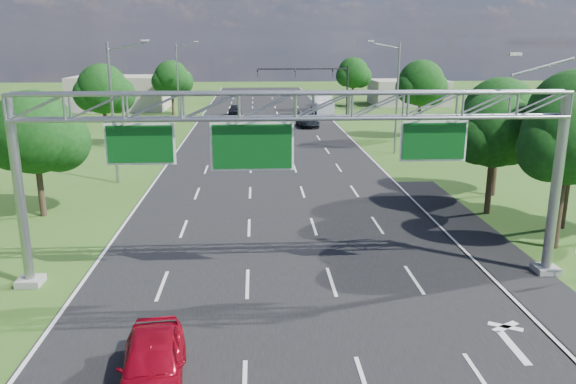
{
  "coord_description": "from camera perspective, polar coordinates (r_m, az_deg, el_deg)",
  "views": [
    {
      "loc": [
        -1.36,
        -10.61,
        9.94
      ],
      "look_at": [
        0.08,
        14.05,
        3.35
      ],
      "focal_mm": 35.0,
      "sensor_mm": 36.0,
      "label": 1
    }
  ],
  "objects": [
    {
      "name": "tree_verge_lb",
      "position": [
        57.7,
        -18.21,
        9.7
      ],
      "size": [
        5.76,
        4.8,
        8.06
      ],
      "color": "#2D2116",
      "rests_on": "ground"
    },
    {
      "name": "building_left",
      "position": [
        91.29,
        -16.63,
        9.64
      ],
      "size": [
        14.0,
        10.0,
        5.0
      ],
      "primitive_type": "cube",
      "color": "gray",
      "rests_on": "ground"
    },
    {
      "name": "tree_cluster_right",
      "position": [
        34.21,
        25.02,
        5.76
      ],
      "size": [
        9.91,
        14.6,
        8.68
      ],
      "color": "#2D2116",
      "rests_on": "ground"
    },
    {
      "name": "car_queue_c",
      "position": [
        80.32,
        -5.43,
        8.29
      ],
      "size": [
        1.8,
        4.41,
        1.5
      ],
      "primitive_type": "imported",
      "rotation": [
        0.0,
        0.0,
        -0.01
      ],
      "color": "black",
      "rests_on": "ground"
    },
    {
      "name": "sign_gantry",
      "position": [
        22.87,
        0.94,
        7.27
      ],
      "size": [
        23.5,
        1.0,
        9.56
      ],
      "color": "gray",
      "rests_on": "ground"
    },
    {
      "name": "tree_verge_la",
      "position": [
        35.36,
        -24.21,
        5.19
      ],
      "size": [
        5.76,
        4.8,
        7.4
      ],
      "color": "#2D2116",
      "rests_on": "ground"
    },
    {
      "name": "box_truck",
      "position": [
        79.47,
        3.49,
        8.8
      ],
      "size": [
        2.59,
        8.35,
        3.14
      ],
      "rotation": [
        0.0,
        0.0,
        -0.03
      ],
      "color": "silver",
      "rests_on": "ground"
    },
    {
      "name": "car_queue_a",
      "position": [
        61.48,
        -3.49,
        6.22
      ],
      "size": [
        2.38,
        4.74,
        1.32
      ],
      "primitive_type": "imported",
      "rotation": [
        0.0,
        0.0,
        0.12
      ],
      "color": "silver",
      "rests_on": "ground"
    },
    {
      "name": "ground",
      "position": [
        41.83,
        -1.38,
        1.18
      ],
      "size": [
        220.0,
        220.0,
        0.0
      ],
      "primitive_type": "plane",
      "color": "#2D4C17",
      "rests_on": "ground"
    },
    {
      "name": "traffic_signal",
      "position": [
        76.27,
        3.4,
        11.31
      ],
      "size": [
        12.21,
        0.24,
        7.0
      ],
      "color": "black",
      "rests_on": "ground"
    },
    {
      "name": "streetlight_r_mid",
      "position": [
        52.35,
        10.84,
        9.89
      ],
      "size": [
        2.97,
        0.22,
        10.16
      ],
      "color": "gray",
      "rests_on": "ground"
    },
    {
      "name": "road_flare",
      "position": [
        28.95,
        20.56,
        -6.15
      ],
      "size": [
        3.0,
        30.0,
        0.02
      ],
      "primitive_type": "cube",
      "color": "black",
      "rests_on": "ground"
    },
    {
      "name": "road",
      "position": [
        41.83,
        -1.38,
        1.18
      ],
      "size": [
        18.0,
        180.0,
        0.02
      ],
      "primitive_type": "cube",
      "color": "black",
      "rests_on": "ground"
    },
    {
      "name": "streetlight_l_near",
      "position": [
        42.04,
        -17.18,
        8.32
      ],
      "size": [
        2.97,
        0.22,
        10.16
      ],
      "color": "gray",
      "rests_on": "ground"
    },
    {
      "name": "tree_verge_re",
      "position": [
        90.11,
        6.68,
        11.81
      ],
      "size": [
        5.76,
        4.8,
        7.84
      ],
      "color": "#2D2116",
      "rests_on": "ground"
    },
    {
      "name": "red_coupe",
      "position": [
        17.73,
        -13.61,
        -16.56
      ],
      "size": [
        2.37,
        4.86,
        1.6
      ],
      "primitive_type": "imported",
      "rotation": [
        0.0,
        0.0,
        0.11
      ],
      "color": "maroon",
      "rests_on": "ground"
    },
    {
      "name": "building_right",
      "position": [
        96.35,
        12.12,
        9.87
      ],
      "size": [
        12.0,
        9.0,
        4.0
      ],
      "primitive_type": "cube",
      "color": "gray",
      "rests_on": "ground"
    },
    {
      "name": "tree_verge_rd",
      "position": [
        61.34,
        13.42,
        10.5
      ],
      "size": [
        5.76,
        4.8,
        8.28
      ],
      "color": "#2D2116",
      "rests_on": "ground"
    },
    {
      "name": "car_queue_b",
      "position": [
        68.66,
        2.01,
        7.15
      ],
      "size": [
        2.74,
        4.97,
        1.32
      ],
      "primitive_type": "imported",
      "rotation": [
        0.0,
        0.0,
        0.12
      ],
      "color": "black",
      "rests_on": "ground"
    },
    {
      "name": "streetlight_l_far",
      "position": [
        76.39,
        -11.02,
        11.38
      ],
      "size": [
        2.97,
        0.22,
        10.16
      ],
      "color": "gray",
      "rests_on": "ground"
    },
    {
      "name": "tree_verge_lc",
      "position": [
        81.62,
        -11.69,
        11.14
      ],
      "size": [
        5.76,
        4.8,
        7.62
      ],
      "color": "#2D2116",
      "rests_on": "ground"
    }
  ]
}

